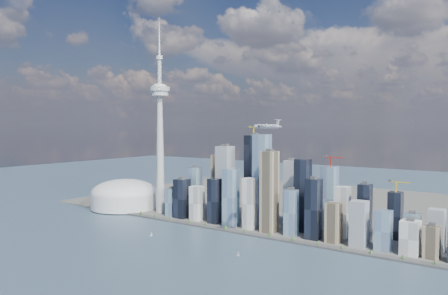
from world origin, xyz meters
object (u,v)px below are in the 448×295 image
Objects in this scene: needle_tower at (160,131)px; airplane at (267,126)px; sailboat_west at (151,235)px; sailboat_east at (238,254)px; dome_stadium at (124,196)px.

needle_tower reaches higher than airplane.
sailboat_east is (246.57, -11.76, 0.33)m from sailboat_west.
sailboat_west is 0.90× the size of sailboat_east.
needle_tower is 52.58× the size of sailboat_east.
airplane is 255.11m from sailboat_east.
airplane is 376.81m from sailboat_west.
sailboat_west is 246.85m from sailboat_east.
airplane is 6.58× the size of sailboat_east.
airplane is at bearing 61.05° from sailboat_east.
sailboat_east is (-34.38, -48.84, -248.02)m from airplane.
sailboat_west is at bearing -176.54° from sailboat_east.
dome_stadium reaches higher than sailboat_west.
sailboat_east is (406.92, -210.83, -232.48)m from needle_tower.
needle_tower is 241.40m from dome_stadium.
sailboat_west is (300.34, -189.08, -36.41)m from dome_stadium.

